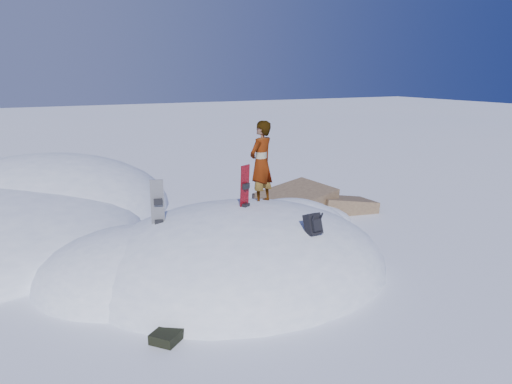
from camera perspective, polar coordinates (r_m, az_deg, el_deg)
name	(u,v)px	position (r m, az deg, el deg)	size (l,w,h in m)	color
ground	(240,270)	(11.60, -1.88, -8.86)	(120.00, 120.00, 0.00)	white
snow_mound	(229,267)	(11.73, -3.16, -8.60)	(8.00, 6.00, 3.00)	white
rock_outcrop	(305,215)	(15.80, 5.65, -2.68)	(4.68, 4.41, 1.68)	brown
snowboard_red	(245,198)	(11.15, -1.30, -0.72)	(0.30, 0.26, 1.55)	red
snowboard_dark	(158,214)	(10.88, -11.13, -2.51)	(0.31, 0.23, 1.53)	black
backpack	(313,224)	(10.26, 6.59, -3.69)	(0.34, 0.41, 0.52)	black
gear_pile	(171,332)	(8.95, -9.64, -15.49)	(0.85, 0.73, 0.22)	black
person	(261,163)	(11.74, 0.60, 3.37)	(0.72, 0.47, 1.98)	slate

